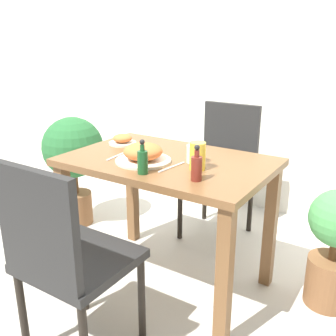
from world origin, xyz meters
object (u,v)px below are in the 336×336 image
(side_plate, at_px, (122,140))
(potted_plant_left, at_px, (74,155))
(sauce_bottle, at_px, (197,167))
(drink_cup, at_px, (195,154))
(potted_plant_right, at_px, (335,243))
(chair_near, at_px, (65,254))
(chair_far, at_px, (223,163))
(condiment_bottle, at_px, (143,161))
(juice_glass, at_px, (198,156))
(food_plate, at_px, (143,153))

(side_plate, relative_size, potted_plant_left, 0.20)
(side_plate, relative_size, sauce_bottle, 0.98)
(drink_cup, height_order, potted_plant_right, drink_cup)
(drink_cup, bearing_deg, side_plate, 171.78)
(chair_near, relative_size, chair_far, 1.00)
(drink_cup, height_order, sauce_bottle, sauce_bottle)
(chair_far, height_order, potted_plant_right, chair_far)
(chair_far, relative_size, condiment_bottle, 5.56)
(chair_far, bearing_deg, condiment_bottle, -86.80)
(side_plate, bearing_deg, potted_plant_left, 164.06)
(chair_far, distance_m, juice_glass, 0.88)
(food_plate, relative_size, sauce_bottle, 1.73)
(chair_near, bearing_deg, drink_cup, -105.18)
(potted_plant_left, bearing_deg, side_plate, -15.94)
(side_plate, distance_m, condiment_bottle, 0.53)
(drink_cup, distance_m, condiment_bottle, 0.30)
(chair_far, relative_size, potted_plant_left, 1.13)
(condiment_bottle, bearing_deg, sauce_bottle, 12.28)
(chair_near, distance_m, chair_far, 1.41)
(juice_glass, bearing_deg, potted_plant_left, 164.22)
(drink_cup, relative_size, potted_plant_left, 0.11)
(chair_far, distance_m, side_plate, 0.77)
(drink_cup, distance_m, potted_plant_right, 0.83)
(juice_glass, distance_m, potted_plant_left, 1.25)
(side_plate, height_order, potted_plant_left, potted_plant_left)
(chair_far, height_order, condiment_bottle, chair_far)
(food_plate, height_order, potted_plant_left, food_plate)
(side_plate, xyz_separation_m, potted_plant_left, (-0.59, 0.17, -0.23))
(potted_plant_left, distance_m, potted_plant_right, 1.78)
(potted_plant_right, bearing_deg, chair_near, -130.81)
(potted_plant_right, bearing_deg, condiment_bottle, -144.58)
(potted_plant_right, bearing_deg, food_plate, -155.22)
(chair_near, xyz_separation_m, food_plate, (-0.03, 0.57, 0.27))
(chair_near, bearing_deg, condiment_bottle, -99.81)
(chair_near, distance_m, potted_plant_left, 1.32)
(chair_near, bearing_deg, potted_plant_right, -130.81)
(chair_far, relative_size, drink_cup, 10.22)
(food_plate, distance_m, juice_glass, 0.29)
(food_plate, bearing_deg, chair_far, 86.65)
(drink_cup, relative_size, juice_glass, 0.67)
(chair_near, relative_size, potted_plant_left, 1.13)
(chair_far, relative_size, side_plate, 5.68)
(sauce_bottle, bearing_deg, drink_cup, 120.81)
(sauce_bottle, relative_size, potted_plant_right, 0.26)
(condiment_bottle, bearing_deg, juice_glass, 45.97)
(food_plate, bearing_deg, chair_near, -87.04)
(potted_plant_left, bearing_deg, chair_near, -45.85)
(food_plate, height_order, potted_plant_right, food_plate)
(chair_near, height_order, potted_plant_right, chair_near)
(chair_near, relative_size, side_plate, 5.68)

